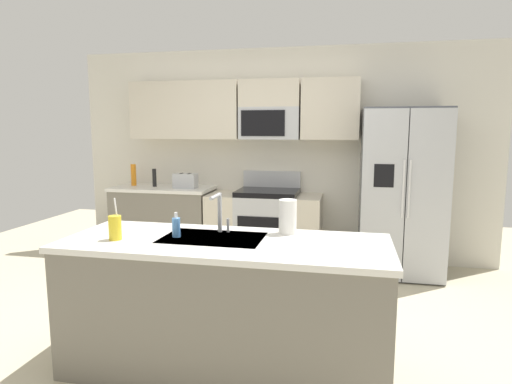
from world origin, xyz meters
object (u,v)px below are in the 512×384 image
at_px(toaster, 185,181).
at_px(pepper_mill, 154,178).
at_px(range_oven, 265,227).
at_px(soap_dispenser, 176,227).
at_px(paper_towel_roll, 288,217).
at_px(drink_cup_yellow, 115,228).
at_px(sink_faucet, 219,209).
at_px(bottle_orange, 134,175).
at_px(refrigerator, 402,193).

xyz_separation_m(toaster, pepper_mill, (-0.43, 0.05, 0.02)).
height_order(range_oven, soap_dispenser, range_oven).
bearing_deg(paper_towel_roll, drink_cup_yellow, -159.54).
bearing_deg(sink_faucet, bottle_orange, 129.32).
bearing_deg(toaster, soap_dispenser, -70.18).
height_order(refrigerator, pepper_mill, refrigerator).
bearing_deg(sink_faucet, refrigerator, 55.48).
bearing_deg(bottle_orange, paper_towel_roll, -43.14).
height_order(sink_faucet, drink_cup_yellow, sink_faucet).
relative_size(refrigerator, bottle_orange, 6.73).
bearing_deg(soap_dispenser, paper_towel_roll, 19.32).
bearing_deg(pepper_mill, range_oven, 0.10).
bearing_deg(soap_dispenser, bottle_orange, 123.20).
bearing_deg(toaster, refrigerator, -0.44).
bearing_deg(bottle_orange, range_oven, -1.27).
bearing_deg(pepper_mill, sink_faucet, -55.23).
xyz_separation_m(refrigerator, sink_faucet, (-1.46, -2.12, 0.14)).
distance_m(refrigerator, sink_faucet, 2.58).
xyz_separation_m(sink_faucet, soap_dispenser, (-0.25, -0.18, -0.10)).
height_order(pepper_mill, paper_towel_roll, paper_towel_roll).
bearing_deg(range_oven, bottle_orange, 178.73).
bearing_deg(refrigerator, pepper_mill, 178.67).
bearing_deg(drink_cup_yellow, sink_faucet, 28.09).
relative_size(refrigerator, sink_faucet, 6.56).
relative_size(range_oven, bottle_orange, 4.95).
height_order(toaster, pepper_mill, pepper_mill).
xyz_separation_m(range_oven, bottle_orange, (-1.73, 0.04, 0.59)).
distance_m(range_oven, bottle_orange, 1.83).
xyz_separation_m(pepper_mill, drink_cup_yellow, (0.90, -2.52, -0.03)).
relative_size(toaster, drink_cup_yellow, 1.00).
relative_size(pepper_mill, paper_towel_roll, 0.93).
bearing_deg(range_oven, refrigerator, -2.64).
relative_size(sink_faucet, paper_towel_roll, 1.17).
height_order(sink_faucet, paper_towel_roll, sink_faucet).
bearing_deg(paper_towel_roll, range_oven, 105.11).
height_order(refrigerator, bottle_orange, refrigerator).
bearing_deg(refrigerator, paper_towel_roll, -115.78).
bearing_deg(bottle_orange, sink_faucet, -50.68).
bearing_deg(paper_towel_roll, toaster, 127.06).
relative_size(pepper_mill, sink_faucet, 0.80).
xyz_separation_m(bottle_orange, drink_cup_yellow, (1.21, -2.56, -0.06)).
xyz_separation_m(refrigerator, pepper_mill, (-2.98, 0.07, 0.09)).
distance_m(pepper_mill, bottle_orange, 0.31).
height_order(toaster, drink_cup_yellow, drink_cup_yellow).
distance_m(toaster, sink_faucet, 2.40).
distance_m(pepper_mill, paper_towel_roll, 2.91).
relative_size(toaster, pepper_mill, 1.25).
xyz_separation_m(range_oven, soap_dispenser, (-0.15, -2.37, 0.53)).
bearing_deg(bottle_orange, soap_dispenser, -56.80).
bearing_deg(soap_dispenser, toaster, 109.82).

